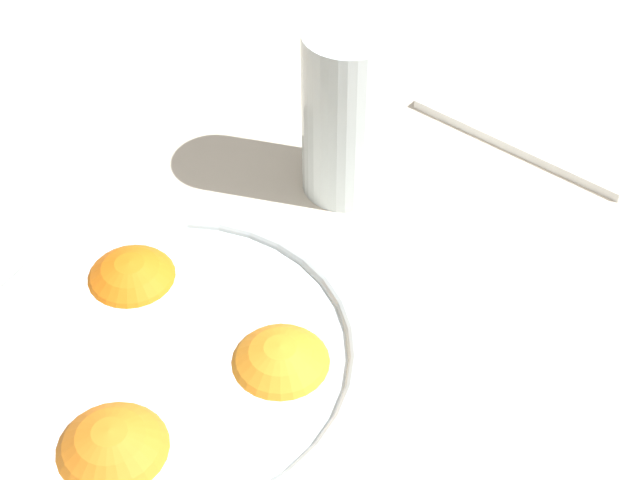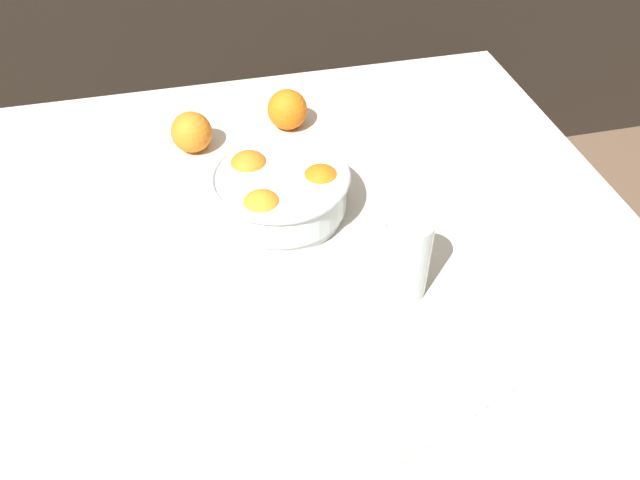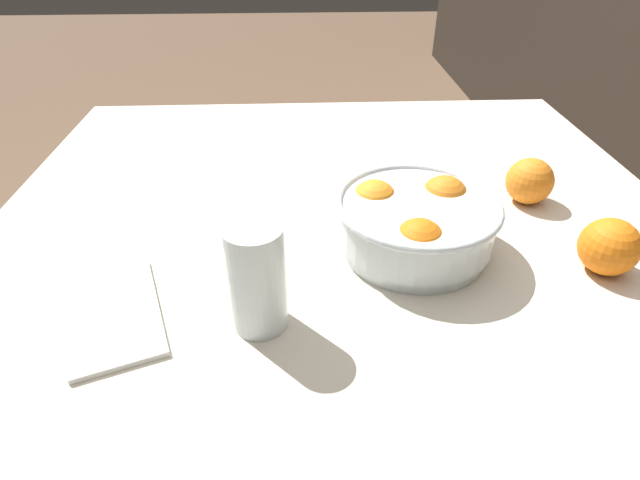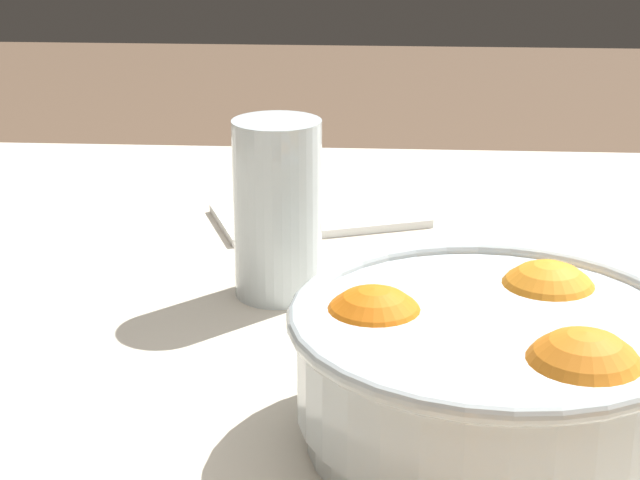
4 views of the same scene
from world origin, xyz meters
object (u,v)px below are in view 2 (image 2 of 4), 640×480
at_px(fruit_bowl, 279,191).
at_px(orange_loose_front, 287,110).
at_px(juice_glass, 406,260).
at_px(orange_loose_near_bowl, 192,132).

bearing_deg(fruit_bowl, orange_loose_front, 75.91).
bearing_deg(orange_loose_front, juice_glass, -80.13).
distance_m(fruit_bowl, orange_loose_front, 0.27).
relative_size(fruit_bowl, orange_loose_near_bowl, 3.03).
distance_m(juice_glass, orange_loose_front, 0.50).
relative_size(juice_glass, orange_loose_front, 1.76).
bearing_deg(juice_glass, orange_loose_front, 99.87).
relative_size(fruit_bowl, orange_loose_front, 2.95).
height_order(fruit_bowl, orange_loose_front, fruit_bowl).
height_order(juice_glass, orange_loose_front, juice_glass).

